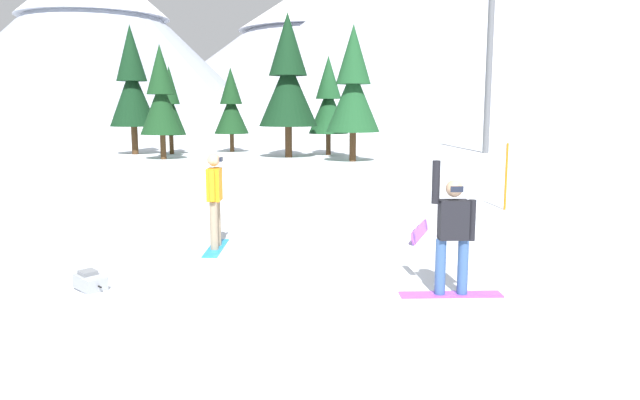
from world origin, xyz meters
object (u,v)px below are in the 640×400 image
at_px(pine_tree_twin, 161,97).
at_px(pine_tree_tall, 328,101).
at_px(trail_marker_pole, 506,177).
at_px(pine_tree_young, 170,106).
at_px(snowboarder_foreground, 453,233).
at_px(pine_tree_slender, 231,106).
at_px(pine_tree_leaning, 288,79).
at_px(ski_lift_tower, 490,46).
at_px(backpack_grey, 90,281).
at_px(pine_tree_broad, 132,84).
at_px(pine_tree_short, 353,87).
at_px(snowboarder_midground, 215,198).
at_px(loose_snowboard_near_right, 419,231).

xyz_separation_m(pine_tree_twin, pine_tree_tall, (8.29, 3.13, -0.18)).
distance_m(trail_marker_pole, pine_tree_young, 22.81).
relative_size(snowboarder_foreground, pine_tree_young, 0.39).
relative_size(pine_tree_slender, pine_tree_leaning, 0.66).
height_order(pine_tree_twin, pine_tree_young, pine_tree_twin).
bearing_deg(trail_marker_pole, pine_tree_twin, 133.34).
relative_size(pine_tree_tall, ski_lift_tower, 0.50).
xyz_separation_m(backpack_grey, pine_tree_broad, (-8.38, 24.86, 3.75)).
height_order(backpack_grey, pine_tree_short, pine_tree_short).
relative_size(pine_tree_twin, pine_tree_leaning, 0.77).
relative_size(snowboarder_midground, loose_snowboard_near_right, 1.09).
bearing_deg(pine_tree_leaning, trail_marker_pole, -65.21).
distance_m(snowboarder_midground, pine_tree_broad, 24.38).
relative_size(loose_snowboard_near_right, pine_tree_twin, 0.29).
height_order(snowboarder_foreground, pine_tree_broad, pine_tree_broad).
xyz_separation_m(backpack_grey, pine_tree_leaning, (0.47, 23.24, 3.93)).
relative_size(trail_marker_pole, pine_tree_twin, 0.30).
height_order(loose_snowboard_near_right, trail_marker_pole, trail_marker_pole).
distance_m(pine_tree_slender, pine_tree_leaning, 5.41).
height_order(pine_tree_twin, pine_tree_short, pine_tree_short).
height_order(trail_marker_pole, pine_tree_twin, pine_tree_twin).
height_order(trail_marker_pole, pine_tree_broad, pine_tree_broad).
height_order(snowboarder_midground, pine_tree_broad, pine_tree_broad).
height_order(trail_marker_pole, pine_tree_short, pine_tree_short).
relative_size(backpack_grey, ski_lift_tower, 0.05).
bearing_deg(loose_snowboard_near_right, pine_tree_broad, 122.94).
xyz_separation_m(pine_tree_twin, pine_tree_young, (-0.59, 3.38, -0.46)).
bearing_deg(pine_tree_leaning, pine_tree_slender, 135.85).
bearing_deg(pine_tree_twin, pine_tree_slender, 64.01).
bearing_deg(pine_tree_tall, backpack_grey, -95.75).
distance_m(trail_marker_pole, pine_tree_tall, 18.44).
bearing_deg(pine_tree_tall, pine_tree_twin, -159.30).
xyz_separation_m(pine_tree_broad, ski_lift_tower, (19.92, 2.02, 2.15)).
relative_size(pine_tree_broad, pine_tree_short, 1.09).
height_order(snowboarder_midground, backpack_grey, snowboarder_midground).
relative_size(loose_snowboard_near_right, pine_tree_short, 0.25).
height_order(loose_snowboard_near_right, pine_tree_broad, pine_tree_broad).
distance_m(trail_marker_pole, pine_tree_twin, 19.93).
distance_m(pine_tree_slender, pine_tree_broad, 5.62).
bearing_deg(pine_tree_slender, backpack_grey, -83.05).
relative_size(loose_snowboard_near_right, pine_tree_leaning, 0.22).
relative_size(snowboarder_foreground, loose_snowboard_near_right, 1.16).
xyz_separation_m(snowboarder_midground, pine_tree_broad, (-9.64, 22.20, 2.91)).
bearing_deg(snowboarder_midground, trail_marker_pole, 35.59).
relative_size(pine_tree_leaning, pine_tree_short, 1.14).
distance_m(snowboarder_foreground, backpack_grey, 5.30).
bearing_deg(pine_tree_slender, pine_tree_short, -39.18).
distance_m(backpack_grey, pine_tree_leaning, 23.58).
relative_size(backpack_grey, pine_tree_broad, 0.08).
distance_m(backpack_grey, pine_tree_slender, 27.20).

